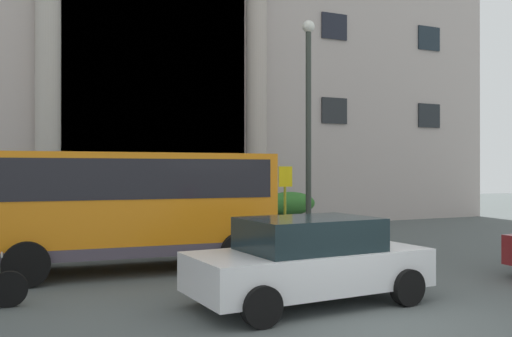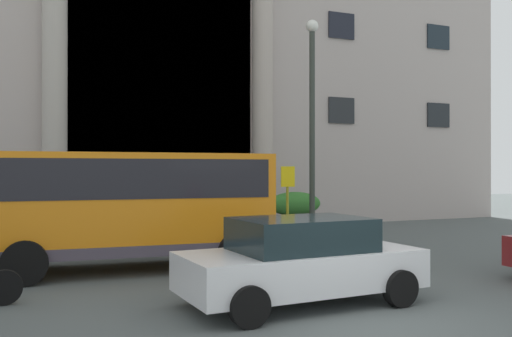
{
  "view_description": "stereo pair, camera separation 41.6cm",
  "coord_description": "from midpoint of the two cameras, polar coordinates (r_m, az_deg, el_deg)",
  "views": [
    {
      "loc": [
        -4.86,
        -6.93,
        2.28
      ],
      "look_at": [
        0.78,
        5.57,
        2.32
      ],
      "focal_mm": 38.31,
      "sensor_mm": 36.0,
      "label": 1
    },
    {
      "loc": [
        -4.48,
        -7.09,
        2.28
      ],
      "look_at": [
        0.78,
        5.57,
        2.32
      ],
      "focal_mm": 38.31,
      "sensor_mm": 36.0,
      "label": 2
    }
  ],
  "objects": [
    {
      "name": "parked_sedan_far",
      "position": [
        9.44,
        4.28,
        -9.52
      ],
      "size": [
        4.19,
        2.16,
        1.47
      ],
      "rotation": [
        0.0,
        0.0,
        0.06
      ],
      "color": "silver",
      "rests_on": "ground_plane"
    },
    {
      "name": "hedge_planter_west",
      "position": [
        18.22,
        -14.43,
        -5.21
      ],
      "size": [
        1.59,
        0.92,
        1.4
      ],
      "color": "#646B57",
      "rests_on": "ground_plane"
    },
    {
      "name": "ground_plane",
      "position": [
        8.74,
        9.37,
        -15.69
      ],
      "size": [
        80.0,
        64.0,
        0.12
      ],
      "primitive_type": "cube",
      "color": "#4F5655"
    },
    {
      "name": "orange_minibus",
      "position": [
        12.75,
        -13.66,
        -3.26
      ],
      "size": [
        6.35,
        2.88,
        2.65
      ],
      "rotation": [
        0.0,
        0.0,
        -0.07
      ],
      "color": "orange",
      "rests_on": "ground_plane"
    },
    {
      "name": "bus_stop_sign",
      "position": [
        16.08,
        2.32,
        -2.99
      ],
      "size": [
        0.44,
        0.08,
        2.39
      ],
      "color": "#9C981E",
      "rests_on": "ground_plane"
    },
    {
      "name": "hedge_planter_far_west",
      "position": [
        19.99,
        2.9,
        -4.65
      ],
      "size": [
        2.17,
        1.0,
        1.49
      ],
      "color": "slate",
      "rests_on": "ground_plane"
    },
    {
      "name": "lamppost_plaza_centre",
      "position": [
        17.66,
        4.82,
        5.95
      ],
      "size": [
        0.4,
        0.4,
        7.09
      ],
      "color": "#313932",
      "rests_on": "ground_plane"
    }
  ]
}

